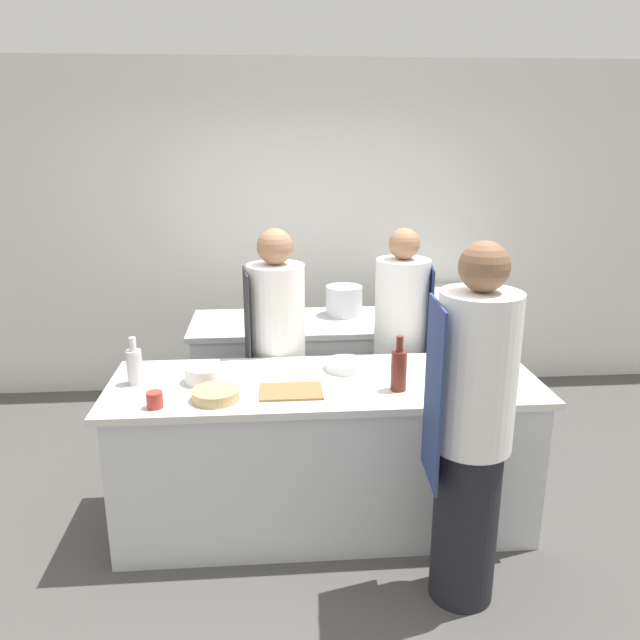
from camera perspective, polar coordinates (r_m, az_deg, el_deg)
The scene contains 18 objects.
ground_plane at distance 3.90m, azimuth 0.43°, elevation -17.64°, with size 16.00×16.00×0.00m, color #4C4947.
wall_back at distance 5.41m, azimuth -1.52°, elevation 8.08°, with size 8.00×0.06×2.80m.
prep_counter at distance 3.67m, azimuth 0.45°, elevation -11.93°, with size 2.39×0.82×0.88m.
pass_counter at distance 4.74m, azimuth -1.71°, elevation -5.15°, with size 1.62×0.73×0.88m.
oven_range at distance 5.45m, azimuth 11.13°, elevation -2.28°, with size 0.71×0.67×0.93m.
chef_at_prep_near at distance 2.99m, azimuth 13.64°, elevation -9.85°, with size 0.39×0.37×1.77m.
chef_at_stove at distance 4.24m, azimuth 7.40°, elevation -2.62°, with size 0.39×0.38×1.63m.
chef_at_pass_far at distance 4.05m, azimuth -3.99°, elevation -3.27°, with size 0.39×0.38×1.65m.
bottle_olive_oil at distance 3.56m, azimuth -16.60°, elevation -4.00°, with size 0.08×0.08×0.27m.
bottle_vinegar at distance 3.59m, azimuth 16.29°, elevation -3.45°, with size 0.07×0.07×0.32m.
bottle_wine at distance 3.35m, azimuth 7.22°, elevation -4.45°, with size 0.08×0.08×0.30m.
bowl_mixing_large at distance 3.65m, azimuth 2.38°, elevation -4.14°, with size 0.24×0.24×0.05m.
bowl_prep_small at distance 3.52m, azimuth -10.53°, elevation -4.87°, with size 0.22×0.22×0.09m.
bowl_ceramic_blue at distance 3.28m, azimuth -9.53°, elevation -6.75°, with size 0.25×0.25×0.06m.
bowl_wooden_salad at distance 3.37m, azimuth 12.80°, elevation -6.19°, with size 0.18×0.18×0.07m.
cup at distance 3.25m, azimuth -14.88°, elevation -7.07°, with size 0.08×0.08×0.08m.
cutting_board at distance 3.34m, azimuth -2.65°, elevation -6.53°, with size 0.33×0.24×0.01m.
stockpot at distance 4.73m, azimuth 2.20°, elevation 1.78°, with size 0.28×0.28×0.22m.
Camera 1 is at (-0.29, -3.22, 2.19)m, focal length 35.00 mm.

